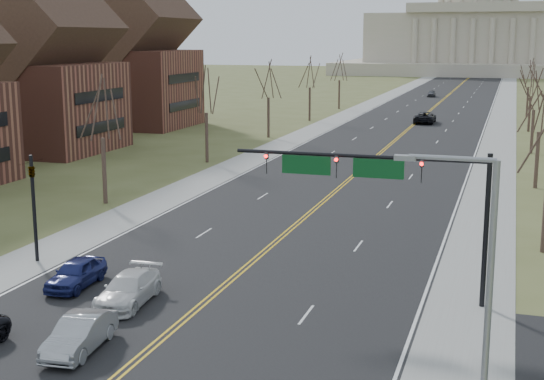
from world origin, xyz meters
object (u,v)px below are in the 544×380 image
Objects in this scene: car_sb_outer_second at (76,273)px; car_far_nb at (425,117)px; signal_left at (33,196)px; car_sb_inner_lead at (80,334)px; car_far_sb at (431,94)px; car_sb_inner_second at (128,289)px; signal_mast at (377,179)px; street_light at (480,291)px.

car_far_nb reaches higher than car_sb_outer_second.
car_sb_inner_lead is (8.95, -10.09, -3.00)m from signal_left.
car_sb_inner_second is at bearing -92.61° from car_far_sb.
car_sb_outer_second reaches higher than car_far_sb.
car_sb_inner_second is 81.19m from car_far_nb.
signal_mast is 15.07m from car_sb_inner_lead.
car_sb_inner_lead is 86.64m from car_far_nb.
car_sb_inner_lead reaches higher than car_sb_inner_second.
signal_left is at bearing -96.30° from car_far_sb.
car_far_sb is (-15.73, 140.26, -4.54)m from street_light.
car_sb_inner_second is 0.80× the size of car_far_nb.
car_far_nb is at bearing 81.76° from car_sb_inner_lead.
car_sb_inner_second reaches higher than car_far_sb.
car_sb_inner_lead is (-15.29, 3.41, -4.51)m from street_light.
car_sb_outer_second is (-14.44, -3.21, -5.04)m from signal_mast.
street_light reaches higher than car_sb_inner_second.
car_sb_inner_lead is 136.85m from car_far_sb.
signal_mast is 12.76m from car_sb_inner_second.
car_sb_inner_lead is at bearing -92.28° from car_far_sb.
car_sb_outer_second reaches higher than car_sb_inner_lead.
car_far_nb is (4.64, 81.05, 0.14)m from car_sb_inner_second.
car_sb_inner_second is at bearing 92.44° from car_sb_inner_lead.
car_far_sb is (4.00, 129.97, -0.03)m from car_sb_outer_second.
car_sb_inner_lead is at bearing -48.44° from signal_left.
signal_left is at bearing 145.79° from car_sb_inner_second.
street_light is 22.70m from car_sb_outer_second.
car_far_nb is at bearing 81.08° from car_sb_outer_second.
car_sb_inner_second is at bearing 151.00° from street_light.
signal_mast is 2.91× the size of car_sb_outer_second.
car_far_nb reaches higher than car_far_sb.
signal_mast is at bearing -0.00° from signal_left.
car_sb_inner_second is 131.35m from car_far_sb.
car_sb_inner_lead is at bearing -86.74° from car_sb_inner_second.
car_sb_inner_second is 1.21× the size of car_far_sb.
car_far_nb is (-6.14, 76.47, -4.91)m from signal_mast.
car_sb_inner_second is (-10.79, -4.59, -5.05)m from signal_mast.
signal_mast is at bearing 39.56° from car_sb_inner_lead.
signal_left is 27.78m from street_light.
car_far_sb is at bearing 84.98° from car_sb_inner_second.
car_far_nb reaches higher than car_sb_inner_second.
car_sb_inner_lead is at bearing -134.75° from signal_mast.
car_far_nb is (3.86, 86.55, 0.14)m from car_sb_inner_lead.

